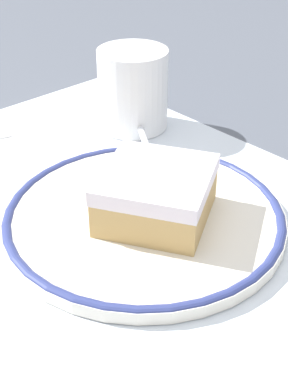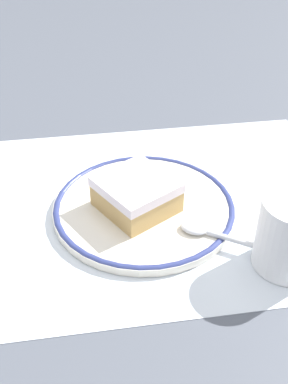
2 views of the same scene
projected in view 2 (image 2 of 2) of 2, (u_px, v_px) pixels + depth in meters
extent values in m
plane|color=#4C515B|center=(150.00, 203.00, 0.61)|extent=(2.40, 2.40, 0.00)
cube|color=silver|center=(150.00, 203.00, 0.61)|extent=(0.53, 0.38, 0.00)
cylinder|color=silver|center=(144.00, 208.00, 0.60)|extent=(0.23, 0.23, 0.01)
torus|color=navy|center=(144.00, 206.00, 0.59)|extent=(0.23, 0.23, 0.01)
cube|color=tan|center=(136.00, 198.00, 0.58)|extent=(0.11, 0.11, 0.03)
cube|color=white|center=(136.00, 185.00, 0.57)|extent=(0.11, 0.12, 0.01)
ellipsoid|color=silver|center=(194.00, 227.00, 0.55)|extent=(0.04, 0.04, 0.01)
cylinder|color=silver|center=(250.00, 245.00, 0.53)|extent=(0.09, 0.06, 0.01)
cube|color=white|center=(288.00, 211.00, 0.60)|extent=(0.15, 0.15, 0.00)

